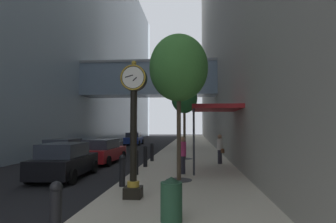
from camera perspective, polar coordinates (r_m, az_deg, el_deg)
The scene contains 19 objects.
ground_plane at distance 30.20m, azimuth -0.75°, elevation -7.54°, with size 110.00×110.00×0.00m, color black.
sidewalk_right at distance 33.03m, azimuth 4.46°, elevation -7.02°, with size 5.38×80.00×0.14m, color #BCB29E.
building_block_left at distance 38.39m, azimuth -20.15°, elevation 15.39°, with size 22.94×80.00×28.88m.
street_clock at distance 9.17m, azimuth -6.91°, elevation -2.04°, with size 0.84×0.55×4.38m.
bollard_nearest at distance 6.25m, azimuth -21.57°, elevation -17.94°, with size 0.24×0.24×1.19m.
bollard_third at distance 11.09m, azimuth -9.15°, elevation -11.43°, with size 0.24×0.24×1.19m.
bollard_fourth at distance 13.62m, azimuth -6.42°, elevation -9.87°, with size 0.24×0.24×1.19m.
bollard_fifth at distance 16.18m, azimuth -4.56°, elevation -8.79°, with size 0.24×0.24×1.19m.
bollard_sixth at distance 18.75m, azimuth -3.22°, elevation -7.99°, with size 0.24×0.24×1.19m.
street_tree_near at distance 12.30m, azimuth 2.15°, elevation 8.60°, with size 2.50×2.50×6.19m.
street_tree_mid_near at distance 20.05m, azimuth 3.29°, elevation 2.49°, with size 1.82×1.82×5.27m.
trash_bin at distance 7.10m, azimuth 0.67°, elevation -16.99°, with size 0.53×0.53×1.05m.
pedestrian_walking at distance 17.60m, azimuth 10.34°, elevation -7.23°, with size 0.50×0.51×1.77m.
pedestrian_by_clock at distance 13.73m, azimuth 2.93°, elevation -8.45°, with size 0.48×0.48×1.77m.
storefront_awning at distance 14.99m, azimuth 9.28°, elevation 0.44°, with size 2.40×3.60×3.30m.
car_red_near at distance 19.25m, azimuth -12.96°, elevation -7.77°, with size 2.18×4.76×1.56m.
car_black_mid at distance 14.20m, azimuth -19.98°, elevation -9.30°, with size 2.18×4.35×1.62m.
car_blue_far at distance 37.44m, azimuth -6.88°, elevation -5.44°, with size 2.18×4.27×1.60m.
car_silver_trailing at distance 19.98m, azimuth -20.11°, elevation -7.48°, with size 2.08×4.09×1.57m.
Camera 1 is at (3.03, -2.95, 2.39)m, focal length 30.47 mm.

